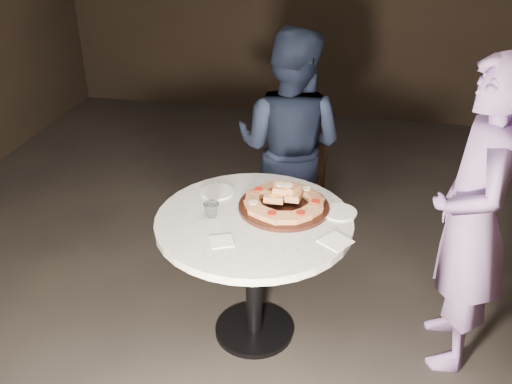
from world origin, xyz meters
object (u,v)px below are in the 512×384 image
(serving_board, at_px, (284,207))
(diner_teal, at_px, (472,221))
(water_glass, at_px, (211,210))
(chair_far, at_px, (297,157))
(table, at_px, (254,241))
(focaccia_pile, at_px, (284,199))
(diner_navy, at_px, (289,147))

(serving_board, relative_size, diner_teal, 0.29)
(water_glass, height_order, chair_far, chair_far)
(table, bearing_deg, focaccia_pile, 46.01)
(water_glass, relative_size, chair_far, 0.09)
(serving_board, distance_m, focaccia_pile, 0.04)
(table, distance_m, serving_board, 0.25)
(chair_far, bearing_deg, table, 88.45)
(diner_navy, bearing_deg, focaccia_pile, 108.99)
(focaccia_pile, xyz_separation_m, diner_teal, (0.96, -0.05, 0.02))
(water_glass, height_order, diner_navy, diner_navy)
(focaccia_pile, xyz_separation_m, chair_far, (-0.10, 1.22, -0.32))
(focaccia_pile, xyz_separation_m, water_glass, (-0.36, -0.17, -0.02))
(focaccia_pile, relative_size, diner_teal, 0.26)
(table, bearing_deg, serving_board, 44.42)
(table, relative_size, diner_navy, 0.86)
(serving_board, relative_size, water_glass, 5.95)
(water_glass, bearing_deg, table, 7.42)
(water_glass, height_order, diner_teal, diner_teal)
(table, height_order, diner_teal, diner_teal)
(focaccia_pile, height_order, diner_teal, diner_teal)
(table, relative_size, chair_far, 1.53)
(diner_teal, bearing_deg, serving_board, -95.04)
(diner_navy, xyz_separation_m, diner_teal, (1.05, -0.83, 0.06))
(diner_teal, bearing_deg, focaccia_pile, -95.38)
(focaccia_pile, bearing_deg, chair_far, 94.47)
(table, distance_m, focaccia_pile, 0.28)
(water_glass, bearing_deg, serving_board, 24.30)
(chair_far, bearing_deg, focaccia_pile, 94.57)
(chair_far, bearing_deg, diner_navy, 90.12)
(focaccia_pile, distance_m, chair_far, 1.26)
(serving_board, bearing_deg, table, -135.58)
(diner_teal, bearing_deg, diner_navy, -130.80)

